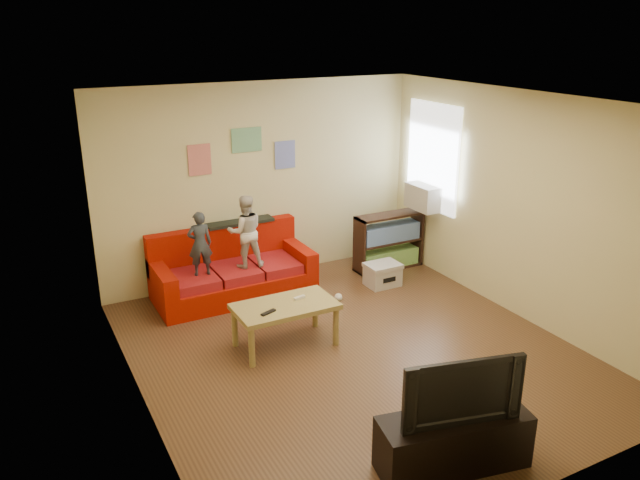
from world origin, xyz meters
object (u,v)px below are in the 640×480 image
sofa (232,273)px  coffee_table (285,310)px  child_a (200,244)px  bookshelf (389,244)px  tv_stand (453,442)px  television (458,387)px  file_box (383,274)px  child_b (245,231)px

sofa → coffee_table: size_ratio=1.83×
child_a → coffee_table: child_a is taller
sofa → child_a: bearing=-159.4°
bookshelf → child_a: bearing=179.8°
tv_stand → television: television is taller
file_box → television: 3.72m
child_a → tv_stand: size_ratio=0.66×
sofa → television: bearing=-84.5°
bookshelf → tv_stand: (-1.95, -3.85, -0.13)m
child_a → coffee_table: (0.49, -1.41, -0.41)m
file_box → child_a: bearing=167.6°
child_a → television: child_a is taller
coffee_table → television: 2.50m
coffee_table → tv_stand: coffee_table is taller
sofa → television: size_ratio=2.07×
child_b → bookshelf: child_b is taller
file_box → tv_stand: (-1.52, -3.35, 0.07)m
child_a → tv_stand: 4.00m
sofa → bookshelf: (2.34, -0.18, 0.07)m
child_b → television: bearing=103.4°
sofa → child_b: child_b is taller
sofa → child_a: child_a is taller
television → coffee_table: bearing=112.1°
bookshelf → file_box: (-0.43, -0.51, -0.20)m
child_a → file_box: size_ratio=1.78×
coffee_table → television: television is taller
sofa → bookshelf: bearing=-4.4°
child_b → coffee_table: (-0.11, -1.41, -0.47)m
child_a → bookshelf: child_a is taller
sofa → bookshelf: 2.35m
coffee_table → television: bearing=-81.9°
child_a → tv_stand: child_a is taller
child_a → coffee_table: size_ratio=0.73×
tv_stand → television: (0.00, 0.00, 0.51)m
tv_stand → child_a: bearing=113.5°
child_b → tv_stand: (0.24, -3.87, -0.67)m
bookshelf → television: size_ratio=1.04×
tv_stand → television: size_ratio=1.26×
file_box → television: (-1.52, -3.35, 0.58)m
child_a → child_b: (0.60, 0.00, 0.06)m
file_box → sofa: bearing=160.2°
tv_stand → child_b: bearing=104.8°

